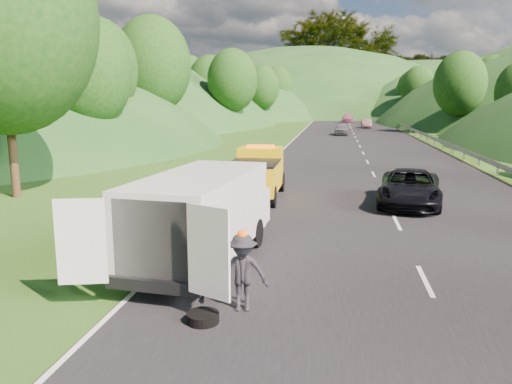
% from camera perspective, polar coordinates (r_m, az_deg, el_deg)
% --- Properties ---
extents(ground, '(320.00, 320.00, 0.00)m').
position_cam_1_polar(ground, '(15.06, 6.07, -6.82)').
color(ground, '#38661E').
rests_on(ground, ground).
extents(road_surface, '(14.00, 200.00, 0.02)m').
position_cam_1_polar(road_surface, '(54.59, 11.51, 5.72)').
color(road_surface, black).
rests_on(road_surface, ground).
extents(guardrail, '(0.06, 140.00, 1.52)m').
position_cam_1_polar(guardrail, '(67.69, 17.31, 6.36)').
color(guardrail, gray).
rests_on(guardrail, ground).
extents(tree_line_left, '(14.00, 140.00, 14.00)m').
position_cam_1_polar(tree_line_left, '(77.05, -5.81, 7.25)').
color(tree_line_left, '#2E5519').
rests_on(tree_line_left, ground).
extents(tree_line_right, '(14.00, 140.00, 14.00)m').
position_cam_1_polar(tree_line_right, '(77.76, 25.88, 6.27)').
color(tree_line_right, '#2E5519').
rests_on(tree_line_right, ground).
extents(hills_backdrop, '(201.00, 288.60, 44.00)m').
position_cam_1_polar(hills_backdrop, '(149.23, 11.42, 8.72)').
color(hills_backdrop, '#2D5B23').
rests_on(hills_backdrop, ground).
extents(tow_truck, '(2.15, 5.53, 2.37)m').
position_cam_1_polar(tow_truck, '(22.67, 0.17, 2.16)').
color(tow_truck, black).
rests_on(tow_truck, ground).
extents(white_van, '(3.88, 7.34, 2.52)m').
position_cam_1_polar(white_van, '(13.71, -6.10, -2.39)').
color(white_van, black).
rests_on(white_van, ground).
extents(woman, '(0.55, 0.67, 1.61)m').
position_cam_1_polar(woman, '(15.51, -5.55, -6.29)').
color(woman, silver).
rests_on(woman, ground).
extents(child, '(0.56, 0.51, 0.94)m').
position_cam_1_polar(child, '(15.95, -2.77, -5.76)').
color(child, tan).
rests_on(child, ground).
extents(worker, '(1.18, 0.79, 1.69)m').
position_cam_1_polar(worker, '(11.06, -1.54, -13.40)').
color(worker, black).
rests_on(worker, ground).
extents(suitcase, '(0.34, 0.21, 0.52)m').
position_cam_1_polar(suitcase, '(16.57, -8.94, -4.33)').
color(suitcase, '#5A5B44').
rests_on(suitcase, ground).
extents(spare_tire, '(0.67, 0.67, 0.20)m').
position_cam_1_polar(spare_tire, '(10.56, -6.08, -14.67)').
color(spare_tire, black).
rests_on(spare_tire, ground).
extents(passing_suv, '(3.24, 5.68, 1.49)m').
position_cam_1_polar(passing_suv, '(22.36, 17.05, -1.45)').
color(passing_suv, black).
rests_on(passing_suv, ground).
extents(dist_car_a, '(1.68, 4.17, 1.42)m').
position_cam_1_polar(dist_car_a, '(63.41, 9.72, 6.43)').
color(dist_car_a, '#4A4B4F').
rests_on(dist_car_a, ground).
extents(dist_car_b, '(1.44, 4.14, 1.36)m').
position_cam_1_polar(dist_car_b, '(79.33, 12.50, 7.15)').
color(dist_car_b, brown).
rests_on(dist_car_b, ground).
extents(dist_car_c, '(2.18, 5.36, 1.56)m').
position_cam_1_polar(dist_car_c, '(97.35, 10.46, 7.83)').
color(dist_car_c, '#A55274').
rests_on(dist_car_c, ground).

